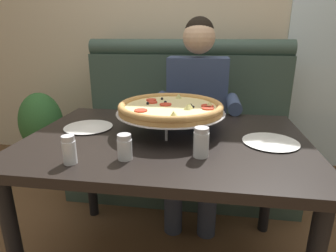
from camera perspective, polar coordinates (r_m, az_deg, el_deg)
back_wall_with_window at (r=2.66m, az=4.89°, el=23.24°), size 6.00×0.12×2.80m
booth_bench at (r=2.21m, az=3.22°, el=-2.03°), size 1.64×0.78×1.13m
dining_table at (r=1.29m, az=-0.39°, el=-5.83°), size 1.25×0.87×0.72m
diner_main at (r=1.86m, az=5.78°, el=4.02°), size 0.54×0.64×1.27m
pizza at (r=1.31m, az=0.57°, el=3.72°), size 0.51×0.51×0.15m
shaker_parmesan at (r=1.05m, az=6.78°, el=-3.75°), size 0.06×0.06×0.11m
shaker_pepper_flakes at (r=1.04m, az=-8.84°, el=-4.63°), size 0.05×0.05×0.10m
shaker_oregano at (r=1.05m, az=-19.51°, el=-4.98°), size 0.05×0.05×0.10m
plate_near_left at (r=1.26m, az=20.24°, el=-2.82°), size 0.24×0.24×0.02m
plate_near_right at (r=1.43m, az=-15.97°, el=0.03°), size 0.24×0.24×0.02m
patio_chair at (r=3.50m, az=30.61°, el=5.12°), size 0.43×0.43×0.86m
potted_plant at (r=2.66m, az=-24.33°, el=-0.43°), size 0.36×0.36×0.70m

